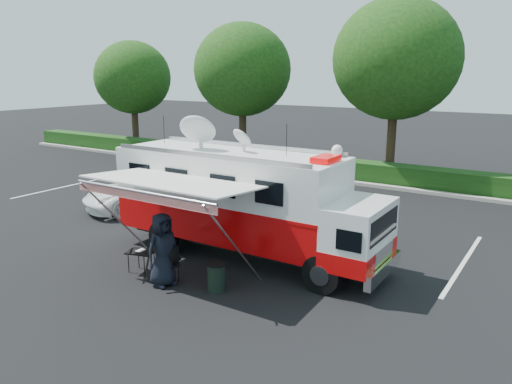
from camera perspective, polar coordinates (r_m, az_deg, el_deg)
ground_plane at (r=14.92m, az=-1.05°, el=-7.49°), size 120.00×120.00×0.00m
back_border at (r=25.34m, az=18.07°, el=12.15°), size 60.00×6.14×8.87m
stall_lines at (r=17.58m, az=3.05°, el=-4.18°), size 24.12×5.50×0.01m
command_truck at (r=14.43m, az=-1.32°, el=-1.10°), size 8.31×2.29×3.99m
awning at (r=12.87m, az=-10.04°, el=0.79°), size 4.54×2.36×2.74m
white_suv at (r=20.64m, az=-12.19°, el=-1.78°), size 4.11×5.54×1.40m
person at (r=13.34m, az=-10.41°, el=-10.39°), size 0.80×1.05×1.93m
folding_table at (r=14.01m, az=-13.02°, el=-6.79°), size 0.85×0.70×0.63m
folding_chair at (r=13.31m, az=-9.73°, el=-7.65°), size 0.58×0.61×1.00m
trash_bin at (r=12.70m, az=-4.54°, el=-9.65°), size 0.49×0.49×0.74m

